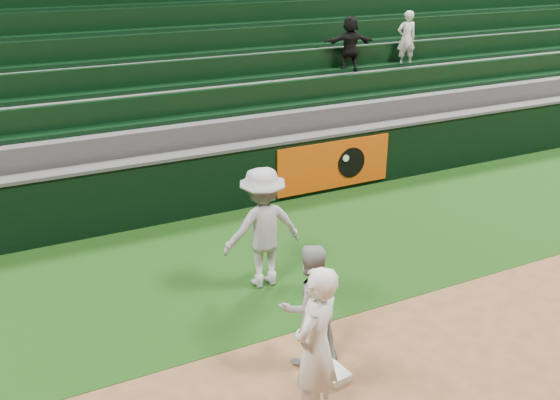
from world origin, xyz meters
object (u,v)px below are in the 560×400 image
object	(u,v)px
base_coach	(263,228)
baserunner	(309,305)
first_base	(329,375)
first_baseman	(315,347)

from	to	relation	value
base_coach	baserunner	bearing A→B (deg)	82.84
base_coach	first_base	bearing A→B (deg)	85.81
first_base	first_baseman	size ratio (longest dim) A/B	0.21
first_baseman	baserunner	xyz separation A→B (m)	(0.44, 0.91, -0.13)
first_baseman	base_coach	xyz separation A→B (m)	(0.75, 2.87, 0.01)
first_baseman	baserunner	distance (m)	1.02
first_base	baserunner	distance (m)	0.85
first_baseman	first_base	bearing A→B (deg)	-165.92
first_baseman	baserunner	bearing A→B (deg)	-146.64
first_baseman	base_coach	size ratio (longest dim) A/B	1.00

